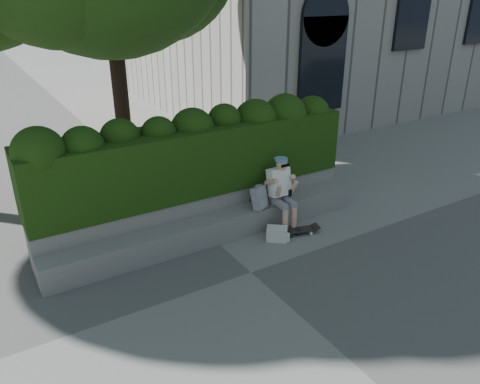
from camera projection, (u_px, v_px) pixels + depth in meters
ground at (251, 272)px, 7.53m from camera, size 80.00×80.00×0.00m
bench_ledge at (214, 229)px, 8.41m from camera, size 6.00×0.45×0.45m
planter_wall at (202, 211)px, 8.72m from camera, size 6.00×0.50×0.75m
hedge at (194, 159)px, 8.51m from camera, size 6.00×1.00×1.20m
person at (281, 190)px, 8.69m from camera, size 0.40×0.76×1.38m
skateboard at (294, 231)px, 8.65m from camera, size 0.90×0.45×0.09m
backpack_plaid at (259, 198)px, 8.59m from camera, size 0.33×0.26×0.43m
backpack_ground at (277, 234)px, 8.46m from camera, size 0.45×0.43×0.24m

